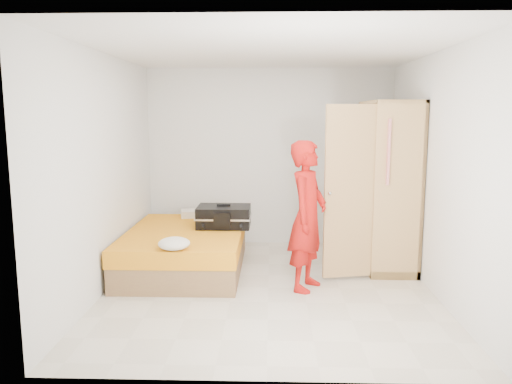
{
  "coord_description": "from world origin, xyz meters",
  "views": [
    {
      "loc": [
        0.03,
        -5.4,
        1.94
      ],
      "look_at": [
        -0.16,
        0.6,
        1.0
      ],
      "focal_mm": 35.0,
      "sensor_mm": 36.0,
      "label": 1
    }
  ],
  "objects_px": {
    "bed": "(186,249)",
    "suitcase": "(224,217)",
    "person": "(308,216)",
    "round_cushion": "(174,244)",
    "wardrobe": "(384,190)"
  },
  "relations": [
    {
      "from": "person",
      "to": "suitcase",
      "type": "height_order",
      "value": "person"
    },
    {
      "from": "person",
      "to": "round_cushion",
      "type": "height_order",
      "value": "person"
    },
    {
      "from": "suitcase",
      "to": "bed",
      "type": "bearing_deg",
      "value": -155.25
    },
    {
      "from": "bed",
      "to": "suitcase",
      "type": "relative_size",
      "value": 2.9
    },
    {
      "from": "person",
      "to": "suitcase",
      "type": "relative_size",
      "value": 2.39
    },
    {
      "from": "bed",
      "to": "person",
      "type": "bearing_deg",
      "value": -24.16
    },
    {
      "from": "person",
      "to": "wardrobe",
      "type": "bearing_deg",
      "value": -27.25
    },
    {
      "from": "bed",
      "to": "person",
      "type": "relative_size",
      "value": 1.22
    },
    {
      "from": "bed",
      "to": "round_cushion",
      "type": "relative_size",
      "value": 5.89
    },
    {
      "from": "wardrobe",
      "to": "suitcase",
      "type": "xyz_separation_m",
      "value": [
        -2.03,
        0.03,
        -0.36
      ]
    },
    {
      "from": "bed",
      "to": "person",
      "type": "xyz_separation_m",
      "value": [
        1.48,
        -0.66,
        0.58
      ]
    },
    {
      "from": "bed",
      "to": "wardrobe",
      "type": "bearing_deg",
      "value": 4.27
    },
    {
      "from": "person",
      "to": "bed",
      "type": "bearing_deg",
      "value": 88.85
    },
    {
      "from": "wardrobe",
      "to": "suitcase",
      "type": "bearing_deg",
      "value": 179.25
    },
    {
      "from": "wardrobe",
      "to": "person",
      "type": "height_order",
      "value": "wardrobe"
    }
  ]
}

